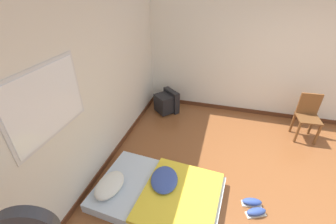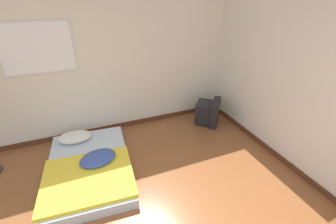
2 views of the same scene
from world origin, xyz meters
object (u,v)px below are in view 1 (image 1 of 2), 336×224
object	(u,v)px
mattress_bed	(158,193)
sneaker_pair	(254,207)
crt_tv	(167,102)
wooden_chair	(308,113)

from	to	relation	value
mattress_bed	sneaker_pair	world-z (taller)	mattress_bed
mattress_bed	crt_tv	size ratio (longest dim) A/B	2.99
wooden_chair	sneaker_pair	size ratio (longest dim) A/B	2.64
wooden_chair	crt_tv	bearing A→B (deg)	86.65
crt_tv	sneaker_pair	distance (m)	2.81
wooden_chair	sneaker_pair	distance (m)	2.24
wooden_chair	sneaker_pair	xyz separation A→B (m)	(-1.97, 0.95, -0.45)
mattress_bed	wooden_chair	distance (m)	3.12
mattress_bed	crt_tv	bearing A→B (deg)	13.13
mattress_bed	wooden_chair	xyz separation A→B (m)	(2.14, -2.23, 0.40)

